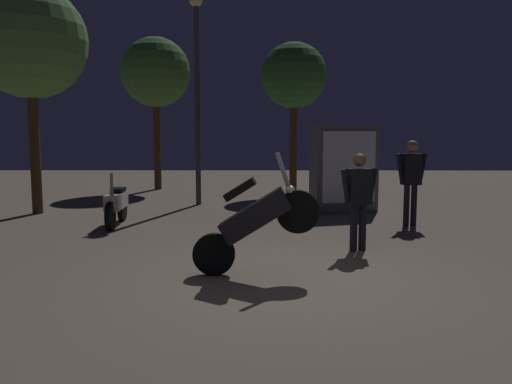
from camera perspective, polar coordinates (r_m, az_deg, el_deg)
The scene contains 10 objects.
ground_plane at distance 6.59m, azimuth 3.65°, elevation -9.79°, with size 40.00×40.00×0.00m, color #756656.
motorcycle_black_foreground at distance 6.52m, azimuth -0.11°, elevation -3.22°, with size 1.66×0.36×1.63m.
motorcycle_white_parked_left at distance 10.62m, azimuth -15.61°, elevation -1.36°, with size 0.36×1.66×1.11m.
person_rider_beside at distance 8.10m, azimuth 11.64°, elevation -0.19°, with size 0.65×0.35×1.56m.
person_bystander_far at distance 10.59m, azimuth 17.26°, elevation 1.87°, with size 0.67×0.30×1.74m.
streetlamp_near at distance 13.45m, azimuth -6.74°, elevation 13.23°, with size 0.36×0.36×5.47m.
tree_left_bg at distance 17.56m, azimuth -11.36°, elevation 13.12°, with size 2.32×2.32×5.10m.
tree_center_bg at distance 13.01m, azimuth -24.39°, elevation 15.28°, with size 2.60×2.60×5.28m.
tree_right_bg at distance 16.17m, azimuth 4.34°, elevation 12.96°, with size 2.06×2.06×4.74m.
kiosk_billboard at distance 12.21m, azimuth 10.02°, elevation 2.67°, with size 1.68×0.94×2.10m.
Camera 1 is at (-0.36, -6.31, 1.84)m, focal length 35.12 mm.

